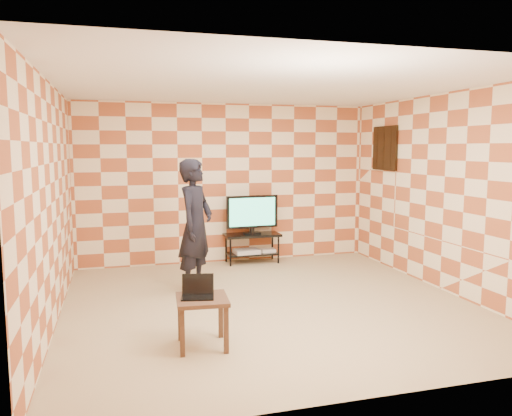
# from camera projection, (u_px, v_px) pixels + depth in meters

# --- Properties ---
(floor) EXTENTS (5.00, 5.00, 0.00)m
(floor) POSITION_uv_depth(u_px,v_px,m) (269.00, 304.00, 6.29)
(floor) COLOR tan
(floor) RESTS_ON ground
(wall_back) EXTENTS (5.00, 0.02, 2.70)m
(wall_back) POSITION_uv_depth(u_px,v_px,m) (226.00, 184.00, 8.52)
(wall_back) COLOR beige
(wall_back) RESTS_ON ground
(wall_front) EXTENTS (5.00, 0.02, 2.70)m
(wall_front) POSITION_uv_depth(u_px,v_px,m) (367.00, 229.00, 3.74)
(wall_front) COLOR beige
(wall_front) RESTS_ON ground
(wall_left) EXTENTS (0.02, 5.00, 2.70)m
(wall_left) POSITION_uv_depth(u_px,v_px,m) (51.00, 204.00, 5.46)
(wall_left) COLOR beige
(wall_left) RESTS_ON ground
(wall_right) EXTENTS (0.02, 5.00, 2.70)m
(wall_right) POSITION_uv_depth(u_px,v_px,m) (444.00, 193.00, 6.80)
(wall_right) COLOR beige
(wall_right) RESTS_ON ground
(ceiling) EXTENTS (5.00, 5.00, 0.02)m
(ceiling) POSITION_uv_depth(u_px,v_px,m) (269.00, 85.00, 5.97)
(ceiling) COLOR white
(ceiling) RESTS_ON wall_back
(wall_art) EXTENTS (0.04, 0.72, 0.72)m
(wall_art) POSITION_uv_depth(u_px,v_px,m) (385.00, 148.00, 8.20)
(wall_art) COLOR black
(wall_art) RESTS_ON wall_right
(tv_stand) EXTENTS (0.95, 0.43, 0.50)m
(tv_stand) POSITION_uv_depth(u_px,v_px,m) (252.00, 242.00, 8.51)
(tv_stand) COLOR black
(tv_stand) RESTS_ON floor
(tv) EXTENTS (0.91, 0.19, 0.66)m
(tv) POSITION_uv_depth(u_px,v_px,m) (252.00, 213.00, 8.45)
(tv) COLOR black
(tv) RESTS_ON tv_stand
(dvd_player) EXTENTS (0.44, 0.33, 0.07)m
(dvd_player) POSITION_uv_depth(u_px,v_px,m) (247.00, 251.00, 8.47)
(dvd_player) COLOR #BBBBBE
(dvd_player) RESTS_ON tv_stand
(game_console) EXTENTS (0.24, 0.18, 0.06)m
(game_console) POSITION_uv_depth(u_px,v_px,m) (268.00, 250.00, 8.59)
(game_console) COLOR silver
(game_console) RESTS_ON tv_stand
(side_table) EXTENTS (0.53, 0.53, 0.50)m
(side_table) POSITION_uv_depth(u_px,v_px,m) (202.00, 306.00, 4.90)
(side_table) COLOR #3A2419
(side_table) RESTS_ON floor
(laptop) EXTENTS (0.35, 0.30, 0.21)m
(laptop) POSITION_uv_depth(u_px,v_px,m) (198.00, 292.00, 4.91)
(laptop) COLOR black
(laptop) RESTS_ON side_table
(person) EXTENTS (0.73, 0.79, 1.81)m
(person) POSITION_uv_depth(u_px,v_px,m) (196.00, 226.00, 6.77)
(person) COLOR black
(person) RESTS_ON floor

